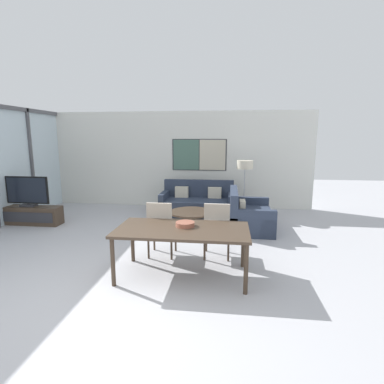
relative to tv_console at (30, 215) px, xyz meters
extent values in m
plane|color=#B2B2B7|center=(3.04, -3.17, -0.22)|extent=(24.00, 24.00, 0.00)
cube|color=silver|center=(3.04, 2.37, 1.18)|extent=(8.16, 0.06, 2.80)
cube|color=#2D2D33|center=(3.85, 2.33, 1.33)|extent=(1.59, 0.01, 0.92)
cube|color=#4C7060|center=(3.47, 2.32, 1.33)|extent=(0.75, 0.02, 0.88)
cube|color=beige|center=(4.24, 2.32, 1.33)|extent=(0.75, 0.02, 0.88)
cube|color=#515156|center=(-0.51, 0.98, 1.18)|extent=(0.07, 0.08, 2.80)
cube|color=#706051|center=(3.90, 0.15, -0.21)|extent=(2.47, 1.71, 0.01)
cube|color=#423326|center=(0.00, 0.00, 0.00)|extent=(1.54, 0.38, 0.43)
cube|color=#2D2D33|center=(0.00, -0.19, 0.00)|extent=(1.41, 0.01, 0.24)
cube|color=#2D2D33|center=(0.00, 0.00, 0.24)|extent=(0.36, 0.20, 0.05)
cube|color=#2D2D33|center=(0.00, 0.00, 0.31)|extent=(0.06, 0.03, 0.08)
cube|color=black|center=(0.00, 0.00, 0.61)|extent=(1.05, 0.04, 0.65)
cube|color=black|center=(0.00, -0.02, 0.61)|extent=(0.98, 0.01, 0.58)
cube|color=#2D384C|center=(3.90, 1.38, -0.01)|extent=(1.93, 0.94, 0.42)
cube|color=#2D384C|center=(3.90, 1.77, 0.23)|extent=(1.93, 0.16, 0.89)
cube|color=#2D384C|center=(3.00, 1.38, 0.08)|extent=(0.14, 0.94, 0.60)
cube|color=#2D384C|center=(4.80, 1.38, 0.08)|extent=(0.14, 0.94, 0.60)
cube|color=beige|center=(3.45, 1.59, 0.35)|extent=(0.36, 0.12, 0.30)
cube|color=beige|center=(4.35, 1.59, 0.35)|extent=(0.36, 0.12, 0.30)
cube|color=#2D384C|center=(5.24, 0.28, -0.01)|extent=(0.94, 1.46, 0.42)
cube|color=#2D384C|center=(4.85, 0.28, 0.23)|extent=(0.16, 1.46, 0.89)
cube|color=#2D384C|center=(5.24, -0.38, 0.08)|extent=(0.94, 0.14, 0.60)
cube|color=#2D384C|center=(5.24, 0.94, 0.08)|extent=(0.94, 0.14, 0.60)
cube|color=beige|center=(5.03, -0.05, 0.35)|extent=(0.12, 0.36, 0.30)
cylinder|color=#423326|center=(3.90, 0.15, -0.20)|extent=(0.45, 0.45, 0.03)
cylinder|color=#423326|center=(3.90, 0.15, -0.04)|extent=(0.18, 0.18, 0.35)
cylinder|color=#423326|center=(3.90, 0.15, 0.16)|extent=(1.00, 1.00, 0.04)
cube|color=#423326|center=(4.07, -2.25, 0.50)|extent=(1.94, 0.98, 0.04)
cylinder|color=#423326|center=(3.15, -2.68, 0.13)|extent=(0.06, 0.06, 0.70)
cylinder|color=#423326|center=(4.98, -2.68, 0.13)|extent=(0.06, 0.06, 0.70)
cylinder|color=#423326|center=(3.15, -1.82, 0.13)|extent=(0.06, 0.06, 0.70)
cylinder|color=#423326|center=(4.98, -1.82, 0.13)|extent=(0.06, 0.06, 0.70)
cube|color=#B2A899|center=(3.59, -1.48, 0.21)|extent=(0.46, 0.46, 0.06)
cube|color=#B2A899|center=(3.59, -1.69, 0.51)|extent=(0.42, 0.05, 0.52)
cylinder|color=#423326|center=(3.39, -1.68, -0.02)|extent=(0.04, 0.04, 0.40)
cylinder|color=#423326|center=(3.79, -1.68, -0.02)|extent=(0.04, 0.04, 0.40)
cylinder|color=#423326|center=(3.39, -1.28, -0.02)|extent=(0.04, 0.04, 0.40)
cylinder|color=#423326|center=(3.79, -1.28, -0.02)|extent=(0.04, 0.04, 0.40)
cube|color=#B2A899|center=(4.54, -1.43, 0.21)|extent=(0.46, 0.46, 0.06)
cube|color=#B2A899|center=(4.54, -1.64, 0.51)|extent=(0.42, 0.05, 0.52)
cylinder|color=#423326|center=(4.34, -1.63, -0.02)|extent=(0.04, 0.04, 0.40)
cylinder|color=#423326|center=(4.74, -1.63, -0.02)|extent=(0.04, 0.04, 0.40)
cylinder|color=#423326|center=(4.34, -1.23, -0.02)|extent=(0.04, 0.04, 0.40)
cylinder|color=#423326|center=(4.74, -1.23, -0.02)|extent=(0.04, 0.04, 0.40)
cylinder|color=#995642|center=(4.09, -2.15, 0.56)|extent=(0.28, 0.28, 0.07)
torus|color=#995642|center=(4.09, -2.15, 0.58)|extent=(0.28, 0.28, 0.02)
cylinder|color=#2D2D33|center=(5.14, 1.52, -0.20)|extent=(0.28, 0.28, 0.02)
cylinder|color=#B7B7BC|center=(5.14, 1.52, 0.42)|extent=(0.03, 0.03, 1.22)
cylinder|color=beige|center=(5.14, 1.52, 1.13)|extent=(0.42, 0.42, 0.22)
camera|label=1|loc=(4.72, -6.42, 1.84)|focal=28.00mm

